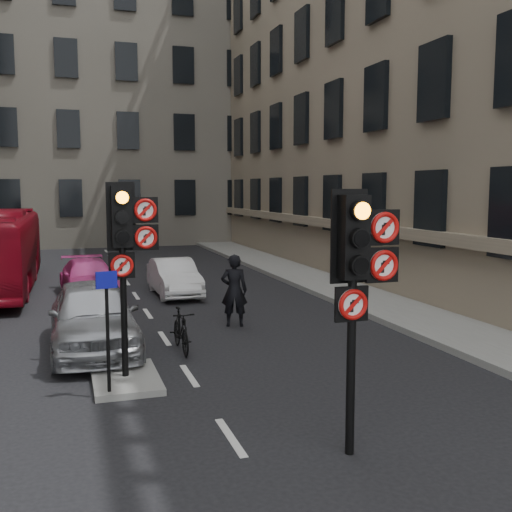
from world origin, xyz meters
TOP-DOWN VIEW (x-y plane):
  - ground at (0.00, 0.00)m, footprint 120.00×120.00m
  - pavement_right at (7.20, 12.00)m, footprint 3.00×50.00m
  - centre_island at (-1.20, 5.00)m, footprint 1.20×2.00m
  - building_far at (0.00, 38.00)m, footprint 30.00×14.00m
  - signal_near at (1.49, 0.99)m, footprint 0.91×0.40m
  - signal_far at (-1.11, 4.99)m, footprint 0.91×0.40m
  - car_silver at (-1.65, 7.43)m, footprint 1.89×4.60m
  - car_white at (1.26, 13.77)m, footprint 1.38×3.72m
  - car_pink at (-1.47, 14.49)m, footprint 2.04×4.29m
  - motorcycle at (0.17, 6.75)m, footprint 0.46×1.60m
  - motorcyclist at (1.95, 8.76)m, footprint 0.79×0.63m
  - info_sign at (-1.55, 4.18)m, footprint 0.36×0.14m

SIDE VIEW (x-z plane):
  - ground at x=0.00m, z-range 0.00..0.00m
  - centre_island at x=-1.20m, z-range 0.00..0.12m
  - pavement_right at x=7.20m, z-range 0.00..0.16m
  - motorcycle at x=0.17m, z-range 0.00..0.96m
  - car_pink at x=-1.47m, z-range 0.00..1.21m
  - car_white at x=1.26m, z-range 0.00..1.22m
  - car_silver at x=-1.65m, z-range 0.00..1.56m
  - motorcyclist at x=1.95m, z-range 0.00..1.89m
  - info_sign at x=-1.55m, z-range 0.42..2.51m
  - signal_near at x=1.49m, z-range 0.79..4.37m
  - signal_far at x=-1.11m, z-range 0.91..4.49m
  - building_far at x=0.00m, z-range 0.00..20.00m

